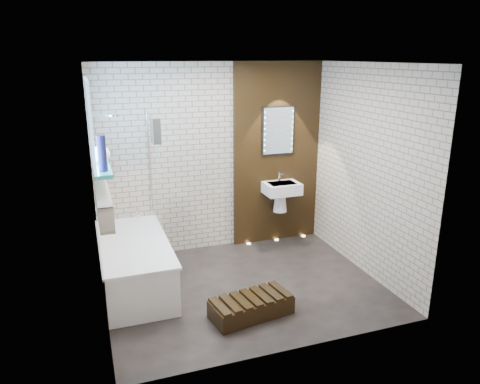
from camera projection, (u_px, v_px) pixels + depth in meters
name	position (u px, v px, depth m)	size (l,w,h in m)	color
ground	(244.00, 287.00, 5.50)	(3.20, 3.20, 0.00)	black
room_shell	(244.00, 183.00, 5.12)	(3.24, 3.20, 2.60)	#BBA895
walnut_panel	(277.00, 155.00, 6.57)	(1.30, 0.06, 2.60)	black
clerestory_window	(92.00, 132.00, 4.77)	(0.18, 1.00, 0.94)	#7FADE0
display_niche	(103.00, 201.00, 4.80)	(0.14, 1.30, 0.26)	teal
bathtub	(135.00, 264.00, 5.43)	(0.79, 1.74, 0.70)	white
bath_screen	(154.00, 172.00, 5.66)	(0.01, 0.78, 1.40)	white
towel	(156.00, 130.00, 5.23)	(0.09, 0.23, 0.30)	#2A2622
shower_head	(114.00, 115.00, 5.37)	(0.18, 0.18, 0.02)	silver
washbasin	(281.00, 192.00, 6.54)	(0.50, 0.36, 0.58)	white
led_mirror	(278.00, 131.00, 6.43)	(0.50, 0.02, 0.70)	black
walnut_step	(251.00, 307.00, 4.87)	(0.87, 0.38, 0.19)	black
niche_bottles	(102.00, 200.00, 4.94)	(0.06, 0.83, 0.16)	maroon
sill_vases	(101.00, 154.00, 4.83)	(0.19, 0.53, 0.37)	white
floor_uplights	(277.00, 240.00, 6.88)	(0.96, 0.06, 0.01)	#FFD899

